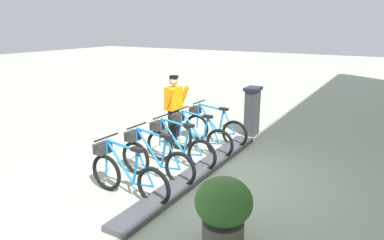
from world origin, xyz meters
TOP-DOWN VIEW (x-y plane):
  - ground_plane at (0.00, 0.00)m, footprint 60.00×60.00m
  - dock_rail_base at (0.00, 0.00)m, footprint 0.44×4.85m
  - payment_kiosk at (0.05, -2.98)m, footprint 0.36×0.52m
  - bike_docked_0 at (0.62, -1.83)m, footprint 1.72×0.54m
  - bike_docked_1 at (0.62, -1.02)m, footprint 1.72×0.54m
  - bike_docked_2 at (0.62, -0.21)m, footprint 1.72×0.54m
  - bike_docked_3 at (0.62, 0.60)m, footprint 1.72×0.54m
  - bike_docked_4 at (0.62, 1.41)m, footprint 1.72×0.54m
  - worker_near_rack at (1.53, -1.49)m, footprint 0.55×0.68m
  - planter_bush at (-1.41, 1.84)m, footprint 0.76×0.76m

SIDE VIEW (x-z plane):
  - ground_plane at x=0.00m, z-range 0.00..0.00m
  - dock_rail_base at x=0.00m, z-range 0.00..0.10m
  - bike_docked_3 at x=0.62m, z-range -0.08..0.94m
  - bike_docked_0 at x=0.62m, z-range -0.08..0.94m
  - bike_docked_1 at x=0.62m, z-range -0.08..0.94m
  - bike_docked_2 at x=0.62m, z-range -0.08..0.94m
  - bike_docked_4 at x=0.62m, z-range -0.08..0.94m
  - planter_bush at x=-1.41m, z-range 0.06..1.03m
  - payment_kiosk at x=0.05m, z-range 0.03..1.31m
  - worker_near_rack at x=1.53m, z-range 0.08..1.74m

